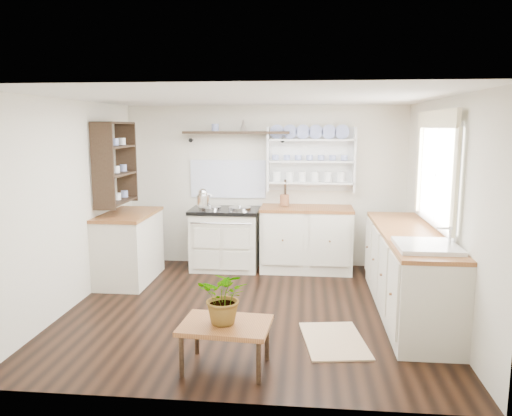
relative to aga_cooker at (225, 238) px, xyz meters
name	(u,v)px	position (x,y,z in m)	size (l,w,h in m)	color
floor	(251,309)	(0.54, -1.57, -0.44)	(4.00, 3.80, 0.01)	black
wall_back	(265,186)	(0.54, 0.33, 0.71)	(4.00, 0.02, 2.30)	beige
wall_right	(443,210)	(2.54, -1.57, 0.71)	(0.02, 3.80, 2.30)	beige
wall_left	(72,204)	(-1.46, -1.57, 0.71)	(0.02, 3.80, 2.30)	beige
ceiling	(251,98)	(0.54, -1.57, 1.86)	(4.00, 3.80, 0.01)	white
window	(437,169)	(2.49, -1.42, 1.13)	(0.08, 1.55, 1.22)	white
aga_cooker	(225,238)	(0.00, 0.00, 0.00)	(0.96, 0.67, 0.89)	beige
back_cabinets	(306,238)	(1.14, 0.03, 0.02)	(1.27, 0.63, 0.90)	beige
right_cabinets	(408,271)	(2.24, -1.47, 0.02)	(0.62, 2.43, 0.90)	beige
belfast_sink	(426,259)	(2.24, -2.22, 0.36)	(0.55, 0.60, 0.45)	white
left_cabinets	(129,246)	(-1.16, -0.67, 0.02)	(0.62, 1.13, 0.90)	beige
plate_rack	(311,159)	(1.19, 0.29, 1.12)	(1.20, 0.22, 0.90)	white
high_shelf	(236,133)	(0.14, 0.21, 1.47)	(1.50, 0.29, 0.16)	black
left_shelving	(115,163)	(-1.30, -0.67, 1.11)	(0.28, 0.80, 1.05)	black
kettle	(203,197)	(-0.28, -0.12, 0.60)	(0.18, 0.18, 0.23)	silver
utensil_crock	(284,200)	(0.83, 0.11, 0.55)	(0.13, 0.13, 0.15)	#945936
center_table	(226,328)	(0.48, -2.94, -0.09)	(0.77, 0.58, 0.40)	brown
potted_plant	(225,296)	(0.48, -2.94, 0.19)	(0.41, 0.36, 0.46)	#3F7233
floor_rug	(334,340)	(1.41, -2.32, -0.43)	(0.55, 0.85, 0.02)	#A1775D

